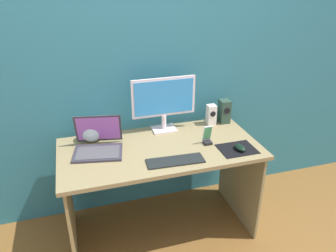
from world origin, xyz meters
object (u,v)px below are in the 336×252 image
monitor (164,101)px  mouse (240,148)px  speaker_near_monitor (211,115)px  laptop (98,144)px  keyboard_external (175,161)px  fishbowl (92,131)px  speaker_right (224,111)px  phone_in_dock (207,137)px

monitor → mouse: monitor is taller
monitor → speaker_near_monitor: (0.39, -0.01, -0.16)m
speaker_near_monitor → laptop: size_ratio=0.44×
speaker_near_monitor → mouse: (0.02, -0.45, -0.06)m
laptop → monitor: bearing=19.3°
keyboard_external → mouse: 0.46m
monitor → fishbowl: monitor is taller
speaker_right → phone_in_dock: (-0.27, -0.29, -0.05)m
keyboard_external → phone_in_dock: bearing=33.2°
speaker_near_monitor → phone_in_dock: speaker_near_monitor is taller
fishbowl → phone_in_dock: bearing=-20.1°
speaker_near_monitor → laptop: 0.92m
speaker_right → keyboard_external: size_ratio=0.51×
laptop → mouse: (0.92, -0.27, -0.03)m
phone_in_dock → speaker_near_monitor: bearing=62.1°
keyboard_external → mouse: mouse is taller
monitor → phone_in_dock: 0.42m
speaker_right → fishbowl: speaker_right is taller
monitor → mouse: (0.41, -0.45, -0.21)m
laptop → phone_in_dock: bearing=-9.0°
fishbowl → speaker_right: bearing=0.5°
speaker_right → speaker_near_monitor: speaker_right is taller
laptop → mouse: 0.96m
speaker_near_monitor → monitor: bearing=179.0°
speaker_near_monitor → phone_in_dock: (-0.15, -0.29, -0.03)m
fishbowl → mouse: 1.04m
monitor → phone_in_dock: size_ratio=3.50×
phone_in_dock → keyboard_external: bearing=-150.0°
speaker_right → speaker_near_monitor: 0.11m
laptop → phone_in_dock: size_ratio=2.65×
mouse → laptop: bearing=155.9°
speaker_right → speaker_near_monitor: (-0.11, -0.00, -0.01)m
speaker_right → keyboard_external: 0.73m
speaker_near_monitor → phone_in_dock: bearing=-117.9°
laptop → keyboard_external: size_ratio=0.98×
laptop → phone_in_dock: 0.75m
monitor → fishbowl: size_ratio=2.95×
monitor → mouse: bearing=-48.1°
speaker_right → phone_in_dock: 0.40m
keyboard_external → phone_in_dock: 0.34m
fishbowl → mouse: fishbowl is taller
monitor → fishbowl: 0.56m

